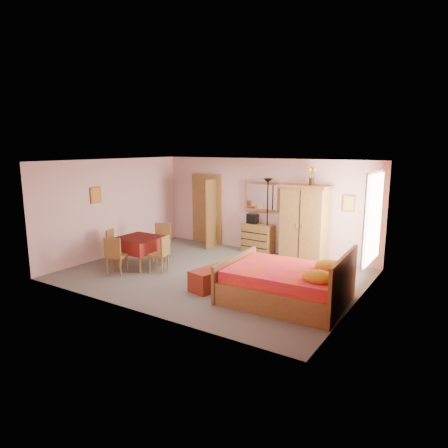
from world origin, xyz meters
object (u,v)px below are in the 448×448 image
Objects in this scene: chest_of_drawers at (258,238)px; stereo at (253,219)px; chair_north at (161,242)px; dining_table at (139,252)px; chair_west at (117,246)px; wall_mirror at (262,197)px; floor_lamp at (267,217)px; bed at (286,274)px; bench at (218,277)px; sunflower_vase at (312,175)px; chair_east at (159,254)px; wardrobe at (304,223)px; chair_south at (117,255)px.

stereo is (-0.18, 0.01, 0.54)m from chest_of_drawers.
chair_north reaches higher than chest_of_drawers.
chair_west reaches higher than dining_table.
wall_mirror is 0.61m from floor_lamp.
bed is at bearing -57.28° from floor_lamp.
bench is (0.58, -2.89, -0.19)m from chest_of_drawers.
sunflower_vase is at bearing -0.38° from stereo.
sunflower_vase is at bearing 99.58° from bed.
stereo reaches higher than chair_east.
floor_lamp is at bearing 96.18° from bench.
wardrobe is 3.04m from bench.
wardrobe is at bearing 27.44° from chair_south.
wall_mirror is (0.00, 0.21, 1.14)m from chest_of_drawers.
bench is 1.36× the size of chair_north.
bench is (0.58, -3.10, -1.34)m from wall_mirror.
wall_mirror is 0.82× the size of bench.
bed is (2.11, -2.84, 0.12)m from chest_of_drawers.
floor_lamp is 4.10m from chair_south.
chest_of_drawers is 0.41× the size of floor_lamp.
chair_east is at bearing 24.99° from chair_south.
wardrobe is 2.93m from bed.
bed is 3.27m from chair_east.
chair_west is at bearing -130.07° from stereo.
chest_of_drawers is 3.01m from chair_east.
chest_of_drawers is 0.44× the size of wardrobe.
stereo is at bearing -179.43° from floor_lamp.
bed reaches higher than chest_of_drawers.
chair_east is (-2.53, -2.73, -0.55)m from wardrobe.
bed is at bearing 145.96° from chair_north.
wall_mirror is 1.65m from sunflower_vase.
chair_west is at bearing 118.24° from chair_south.
chair_north reaches higher than dining_table.
chair_east is (1.38, 0.02, 0.01)m from chair_west.
wall_mirror is 4.10m from chair_west.
stereo reaches higher than chair_south.
floor_lamp is at bearing -179.04° from wardrobe.
bed is (1.84, -2.86, -0.52)m from floor_lamp.
wall_mirror is 1.49m from wardrobe.
wardrobe is 2.19× the size of chair_south.
chair_east is at bearing -133.76° from sunflower_vase.
dining_table is at bearing 69.60° from chair_south.
bench is 2.55m from chair_north.
chest_of_drawers is 2.68m from chair_north.
bed reaches higher than chair_north.
wall_mirror is 3.85m from bed.
chair_south is at bearing -129.17° from wardrobe.
wall_mirror is at bearing 47.96° from stereo.
bed is 2.52× the size of chair_south.
chair_east is at bearing -128.54° from wardrobe.
chair_north is at bearing -135.81° from floor_lamp.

